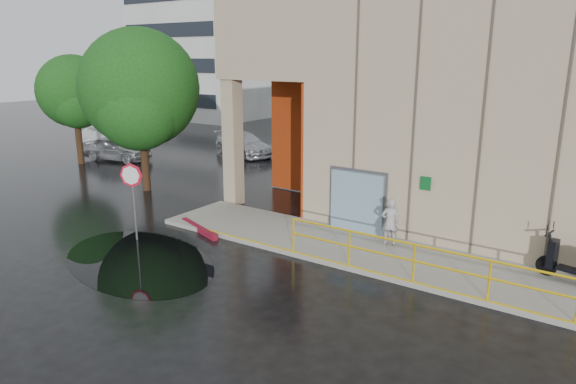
{
  "coord_description": "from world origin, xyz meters",
  "views": [
    {
      "loc": [
        7.66,
        -8.98,
        5.91
      ],
      "look_at": [
        -0.59,
        3.0,
        2.01
      ],
      "focal_mm": 32.0,
      "sensor_mm": 36.0,
      "label": 1
    }
  ],
  "objects_px": {
    "stop_sign": "(132,185)",
    "red_curb": "(199,229)",
    "person": "(390,222)",
    "tree_far": "(75,94)",
    "car_c": "(244,144)",
    "car_a": "(117,148)",
    "tree_near": "(139,93)",
    "car_b": "(110,138)"
  },
  "relations": [
    {
      "from": "red_curb",
      "to": "car_c",
      "type": "distance_m",
      "value": 14.03
    },
    {
      "from": "stop_sign",
      "to": "car_b",
      "type": "xyz_separation_m",
      "value": [
        -14.84,
        10.13,
        -1.13
      ]
    },
    {
      "from": "tree_near",
      "to": "car_b",
      "type": "bearing_deg",
      "value": 150.55
    },
    {
      "from": "car_b",
      "to": "stop_sign",
      "type": "bearing_deg",
      "value": -122.38
    },
    {
      "from": "person",
      "to": "car_c",
      "type": "bearing_deg",
      "value": -71.64
    },
    {
      "from": "car_b",
      "to": "tree_near",
      "type": "distance_m",
      "value": 12.26
    },
    {
      "from": "person",
      "to": "stop_sign",
      "type": "xyz_separation_m",
      "value": [
        -7.22,
        -3.88,
        0.97
      ]
    },
    {
      "from": "person",
      "to": "tree_far",
      "type": "bearing_deg",
      "value": -43.65
    },
    {
      "from": "car_a",
      "to": "tree_near",
      "type": "bearing_deg",
      "value": -129.28
    },
    {
      "from": "person",
      "to": "car_c",
      "type": "height_order",
      "value": "person"
    },
    {
      "from": "person",
      "to": "red_curb",
      "type": "height_order",
      "value": "person"
    },
    {
      "from": "car_c",
      "to": "tree_near",
      "type": "height_order",
      "value": "tree_near"
    },
    {
      "from": "car_c",
      "to": "car_a",
      "type": "bearing_deg",
      "value": 157.49
    },
    {
      "from": "stop_sign",
      "to": "tree_far",
      "type": "xyz_separation_m",
      "value": [
        -12.27,
        6.32,
        1.96
      ]
    },
    {
      "from": "car_a",
      "to": "car_c",
      "type": "relative_size",
      "value": 0.89
    },
    {
      "from": "car_a",
      "to": "person",
      "type": "bearing_deg",
      "value": -113.34
    },
    {
      "from": "car_a",
      "to": "tree_near",
      "type": "height_order",
      "value": "tree_near"
    },
    {
      "from": "car_a",
      "to": "tree_far",
      "type": "bearing_deg",
      "value": 145.47
    },
    {
      "from": "car_b",
      "to": "tree_far",
      "type": "height_order",
      "value": "tree_far"
    },
    {
      "from": "car_c",
      "to": "tree_far",
      "type": "xyz_separation_m",
      "value": [
        -5.74,
        -7.23,
        3.16
      ]
    },
    {
      "from": "car_c",
      "to": "red_curb",
      "type": "bearing_deg",
      "value": -127.3
    },
    {
      "from": "person",
      "to": "tree_near",
      "type": "bearing_deg",
      "value": -38.87
    },
    {
      "from": "person",
      "to": "car_a",
      "type": "relative_size",
      "value": 0.37
    },
    {
      "from": "person",
      "to": "stop_sign",
      "type": "relative_size",
      "value": 0.59
    },
    {
      "from": "red_curb",
      "to": "car_a",
      "type": "xyz_separation_m",
      "value": [
        -12.56,
        6.32,
        0.61
      ]
    },
    {
      "from": "red_curb",
      "to": "person",
      "type": "bearing_deg",
      "value": 18.79
    },
    {
      "from": "stop_sign",
      "to": "car_c",
      "type": "height_order",
      "value": "stop_sign"
    },
    {
      "from": "car_b",
      "to": "person",
      "type": "bearing_deg",
      "value": -103.87
    },
    {
      "from": "red_curb",
      "to": "tree_far",
      "type": "relative_size",
      "value": 0.4
    },
    {
      "from": "person",
      "to": "tree_near",
      "type": "height_order",
      "value": "tree_near"
    },
    {
      "from": "car_a",
      "to": "car_c",
      "type": "distance_m",
      "value": 7.35
    },
    {
      "from": "red_curb",
      "to": "car_b",
      "type": "bearing_deg",
      "value": 152.36
    },
    {
      "from": "tree_far",
      "to": "red_curb",
      "type": "bearing_deg",
      "value": -18.72
    },
    {
      "from": "car_b",
      "to": "car_c",
      "type": "xyz_separation_m",
      "value": [
        8.31,
        3.42,
        -0.07
      ]
    },
    {
      "from": "car_c",
      "to": "tree_near",
      "type": "distance_m",
      "value": 10.07
    },
    {
      "from": "stop_sign",
      "to": "red_curb",
      "type": "relative_size",
      "value": 1.07
    },
    {
      "from": "stop_sign",
      "to": "tree_near",
      "type": "bearing_deg",
      "value": 137.1
    },
    {
      "from": "red_curb",
      "to": "car_c",
      "type": "xyz_separation_m",
      "value": [
        -7.62,
        11.76,
        0.58
      ]
    },
    {
      "from": "stop_sign",
      "to": "tree_near",
      "type": "xyz_separation_m",
      "value": [
        -4.63,
        4.37,
        2.44
      ]
    },
    {
      "from": "red_curb",
      "to": "stop_sign",
      "type": "bearing_deg",
      "value": -121.29
    },
    {
      "from": "car_a",
      "to": "car_b",
      "type": "distance_m",
      "value": 3.92
    },
    {
      "from": "tree_far",
      "to": "person",
      "type": "bearing_deg",
      "value": -7.13
    }
  ]
}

